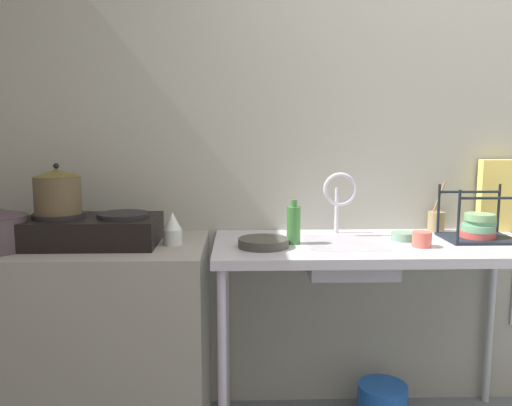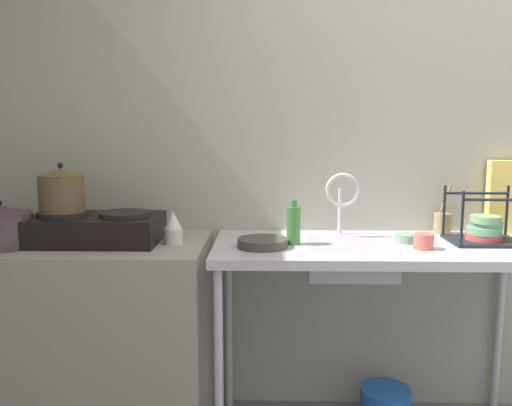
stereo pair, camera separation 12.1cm
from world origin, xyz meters
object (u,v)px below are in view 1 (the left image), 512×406
small_bowl_on_drainboard (403,236)px  bucket_on_floor (382,404)px  dish_rack (479,228)px  pot_on_left_burner (57,191)px  cereal_box (497,196)px  utensil_jar (436,221)px  sink_basin (348,257)px  bottle_by_sink (294,224)px  frying_pan (263,243)px  stove (92,230)px  cup_by_rack (422,239)px  percolator (173,229)px  faucet (339,193)px

small_bowl_on_drainboard → bucket_on_floor: small_bowl_on_drainboard is taller
dish_rack → pot_on_left_burner: bearing=-178.7°
cereal_box → utensil_jar: size_ratio=1.42×
sink_basin → bottle_by_sink: size_ratio=1.94×
sink_basin → frying_pan: frying_pan is taller
stove → utensil_jar: utensil_jar is taller
pot_on_left_burner → bucket_on_floor: size_ratio=0.92×
sink_basin → cup_by_rack: size_ratio=4.62×
small_bowl_on_drainboard → utensil_jar: size_ratio=0.44×
pot_on_left_burner → dish_rack: (1.82, 0.04, -0.18)m
percolator → dish_rack: bearing=2.5°
cereal_box → bucket_on_floor: cereal_box is taller
utensil_jar → bucket_on_floor: (-0.28, -0.16, -0.84)m
pot_on_left_burner → faucet: pot_on_left_burner is taller
pot_on_left_burner → cup_by_rack: (1.52, -0.09, -0.20)m
cup_by_rack → bucket_on_floor: cup_by_rack is taller
pot_on_left_burner → cereal_box: pot_on_left_burner is taller
frying_pan → cup_by_rack: cup_by_rack is taller
small_bowl_on_drainboard → bucket_on_floor: bearing=145.2°
frying_pan → small_bowl_on_drainboard: same height
utensil_jar → pot_on_left_burner: bearing=-172.1°
stove → small_bowl_on_drainboard: (1.35, 0.04, -0.05)m
cup_by_rack → percolator: bearing=175.9°
pot_on_left_burner → frying_pan: size_ratio=1.00×
utensil_jar → sink_basin: bearing=-153.1°
sink_basin → bottle_by_sink: bearing=-177.7°
stove → frying_pan: 0.73m
sink_basin → frying_pan: bearing=-169.3°
sink_basin → faucet: bearing=93.9°
pot_on_left_burner → sink_basin: pot_on_left_burner is taller
small_bowl_on_drainboard → utensil_jar: 0.30m
dish_rack → cereal_box: bearing=48.8°
stove → utensil_jar: 1.59m
stove → bucket_on_floor: stove is taller
pot_on_left_burner → bucket_on_floor: pot_on_left_burner is taller
cup_by_rack → cereal_box: size_ratio=0.23×
small_bowl_on_drainboard → bottle_by_sink: (-0.49, -0.05, 0.07)m
frying_pan → dish_rack: (0.96, 0.11, 0.04)m
bottle_by_sink → cereal_box: (1.01, 0.26, 0.09)m
small_bowl_on_drainboard → pot_on_left_burner: bearing=-178.5°
pot_on_left_burner → small_bowl_on_drainboard: pot_on_left_burner is taller
stove → pot_on_left_burner: bearing=180.0°
pot_on_left_burner → cup_by_rack: 1.54m
frying_pan → utensil_jar: utensil_jar is taller
dish_rack → bottle_by_sink: bearing=-176.3°
stove → utensil_jar: (1.57, 0.24, -0.01)m
stove → percolator: size_ratio=3.99×
frying_pan → cup_by_rack: 0.66m
cereal_box → bottle_by_sink: bearing=-161.9°
faucet → small_bowl_on_drainboard: (0.27, -0.12, -0.18)m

